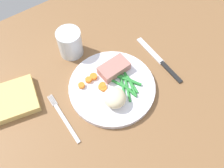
{
  "coord_description": "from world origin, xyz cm",
  "views": [
    {
      "loc": [
        -21.45,
        -28.2,
        64.1
      ],
      "look_at": [
        -1.55,
        0.68,
        4.6
      ],
      "focal_mm": 39.17,
      "sensor_mm": 36.0,
      "label": 1
    }
  ],
  "objects_px": {
    "water_glass": "(70,44)",
    "dinner_plate": "(112,87)",
    "meat_portion": "(114,68)",
    "napkin": "(13,100)",
    "fork": "(64,118)",
    "knife": "(160,60)"
  },
  "relations": [
    {
      "from": "dinner_plate",
      "to": "meat_portion",
      "type": "relative_size",
      "value": 2.82
    },
    {
      "from": "fork",
      "to": "water_glass",
      "type": "distance_m",
      "value": 0.23
    },
    {
      "from": "fork",
      "to": "dinner_plate",
      "type": "bearing_deg",
      "value": -1.97
    },
    {
      "from": "meat_portion",
      "to": "fork",
      "type": "height_order",
      "value": "meat_portion"
    },
    {
      "from": "dinner_plate",
      "to": "water_glass",
      "type": "bearing_deg",
      "value": 98.94
    },
    {
      "from": "meat_portion",
      "to": "napkin",
      "type": "distance_m",
      "value": 0.3
    },
    {
      "from": "fork",
      "to": "napkin",
      "type": "distance_m",
      "value": 0.15
    },
    {
      "from": "dinner_plate",
      "to": "napkin",
      "type": "xyz_separation_m",
      "value": [
        -0.25,
        0.12,
        0.0
      ]
    },
    {
      "from": "dinner_plate",
      "to": "fork",
      "type": "bearing_deg",
      "value": -179.09
    },
    {
      "from": "dinner_plate",
      "to": "meat_portion",
      "type": "height_order",
      "value": "meat_portion"
    },
    {
      "from": "dinner_plate",
      "to": "water_glass",
      "type": "relative_size",
      "value": 2.85
    },
    {
      "from": "dinner_plate",
      "to": "water_glass",
      "type": "xyz_separation_m",
      "value": [
        -0.03,
        0.18,
        0.03
      ]
    },
    {
      "from": "meat_portion",
      "to": "napkin",
      "type": "relative_size",
      "value": 0.68
    },
    {
      "from": "dinner_plate",
      "to": "knife",
      "type": "distance_m",
      "value": 0.18
    },
    {
      "from": "meat_portion",
      "to": "water_glass",
      "type": "relative_size",
      "value": 1.01
    },
    {
      "from": "dinner_plate",
      "to": "knife",
      "type": "xyz_separation_m",
      "value": [
        0.18,
        -0.0,
        -0.01
      ]
    },
    {
      "from": "meat_portion",
      "to": "knife",
      "type": "bearing_deg",
      "value": -16.13
    },
    {
      "from": "water_glass",
      "to": "dinner_plate",
      "type": "bearing_deg",
      "value": -81.06
    },
    {
      "from": "water_glass",
      "to": "napkin",
      "type": "distance_m",
      "value": 0.23
    },
    {
      "from": "meat_portion",
      "to": "knife",
      "type": "distance_m",
      "value": 0.15
    },
    {
      "from": "fork",
      "to": "napkin",
      "type": "height_order",
      "value": "napkin"
    },
    {
      "from": "water_glass",
      "to": "napkin",
      "type": "bearing_deg",
      "value": -164.59
    }
  ]
}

